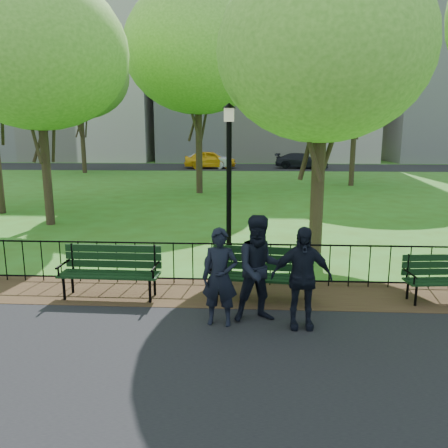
# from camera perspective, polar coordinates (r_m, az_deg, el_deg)

# --- Properties ---
(ground) EXTENTS (120.00, 120.00, 0.00)m
(ground) POSITION_cam_1_polar(r_m,az_deg,el_deg) (7.31, 1.92, -13.27)
(ground) COLOR #3F681B
(dirt_strip) EXTENTS (60.00, 1.60, 0.01)m
(dirt_strip) POSITION_cam_1_polar(r_m,az_deg,el_deg) (8.68, 2.15, -9.01)
(dirt_strip) COLOR #392217
(dirt_strip) RESTS_ON ground
(far_street) EXTENTS (70.00, 9.00, 0.01)m
(far_street) POSITION_cam_1_polar(r_m,az_deg,el_deg) (41.74, 3.07, 7.44)
(far_street) COLOR black
(far_street) RESTS_ON ground
(iron_fence) EXTENTS (24.06, 0.06, 1.00)m
(iron_fence) POSITION_cam_1_polar(r_m,az_deg,el_deg) (9.00, 2.24, -4.99)
(iron_fence) COLOR black
(iron_fence) RESTS_ON ground
(apartment_west) EXTENTS (22.00, 15.00, 26.00)m
(apartment_west) POSITION_cam_1_polar(r_m,az_deg,el_deg) (59.77, -19.87, 20.58)
(apartment_west) COLOR beige
(apartment_west) RESTS_ON ground
(apartment_mid) EXTENTS (24.00, 15.00, 30.00)m
(apartment_mid) POSITION_cam_1_polar(r_m,az_deg,el_deg) (55.94, 5.55, 23.93)
(apartment_mid) COLOR #B4AFA4
(apartment_mid) RESTS_ON ground
(park_bench_main) EXTENTS (2.06, 0.78, 1.08)m
(park_bench_main) POSITION_cam_1_polar(r_m,az_deg,el_deg) (8.15, 2.55, -5.58)
(park_bench_main) COLOR black
(park_bench_main) RESTS_ON ground
(park_bench_left_a) EXTENTS (1.90, 0.63, 1.07)m
(park_bench_left_a) POSITION_cam_1_polar(r_m,az_deg,el_deg) (8.64, -14.55, -5.30)
(park_bench_left_a) COLOR black
(park_bench_left_a) RESTS_ON ground
(lamppost) EXTENTS (0.34, 0.34, 3.81)m
(lamppost) POSITION_cam_1_polar(r_m,az_deg,el_deg) (10.74, 0.65, 6.29)
(lamppost) COLOR black
(lamppost) RESTS_ON ground
(tree_near_w) EXTENTS (5.85, 5.85, 8.15)m
(tree_near_w) POSITION_cam_1_polar(r_m,az_deg,el_deg) (16.22, -23.27, 19.92)
(tree_near_w) COLOR #2D2116
(tree_near_w) RESTS_ON ground
(tree_near_e) EXTENTS (5.23, 5.23, 7.30)m
(tree_near_e) POSITION_cam_1_polar(r_m,az_deg,el_deg) (11.66, 12.85, 21.18)
(tree_near_e) COLOR #2D2116
(tree_near_e) RESTS_ON ground
(tree_far_c) EXTENTS (7.45, 7.45, 10.38)m
(tree_far_c) POSITION_cam_1_polar(r_m,az_deg,el_deg) (23.51, -3.43, 21.76)
(tree_far_c) COLOR #2D2116
(tree_far_c) RESTS_ON ground
(tree_far_e) EXTENTS (7.57, 7.57, 10.55)m
(tree_far_e) POSITION_cam_1_polar(r_m,az_deg,el_deg) (27.89, 17.14, 19.94)
(tree_far_e) COLOR #2D2116
(tree_far_e) RESTS_ON ground
(tree_far_w) EXTENTS (7.73, 7.73, 10.77)m
(tree_far_w) POSITION_cam_1_polar(r_m,az_deg,el_deg) (37.39, -18.46, 17.86)
(tree_far_w) COLOR #2D2116
(tree_far_w) RESTS_ON ground
(person_left) EXTENTS (0.62, 0.44, 1.61)m
(person_left) POSITION_cam_1_polar(r_m,az_deg,el_deg) (7.09, -0.52, -6.95)
(person_left) COLOR black
(person_left) RESTS_ON asphalt_path
(person_mid) EXTENTS (0.95, 0.64, 1.79)m
(person_mid) POSITION_cam_1_polar(r_m,az_deg,el_deg) (7.22, 4.75, -5.87)
(person_mid) COLOR black
(person_mid) RESTS_ON asphalt_path
(person_right) EXTENTS (0.99, 0.43, 1.66)m
(person_right) POSITION_cam_1_polar(r_m,az_deg,el_deg) (7.09, 10.08, -6.91)
(person_right) COLOR black
(person_right) RESTS_ON asphalt_path
(taxi) EXTENTS (4.92, 2.54, 1.60)m
(taxi) POSITION_cam_1_polar(r_m,az_deg,el_deg) (39.99, -1.83, 8.42)
(taxi) COLOR yellow
(taxi) RESTS_ON far_street
(sedan_silver) EXTENTS (4.70, 3.03, 1.46)m
(sedan_silver) POSITION_cam_1_polar(r_m,az_deg,el_deg) (40.45, -1.74, 8.36)
(sedan_silver) COLOR #B4B6BC
(sedan_silver) RESTS_ON far_street
(sedan_dark) EXTENTS (5.02, 2.79, 1.38)m
(sedan_dark) POSITION_cam_1_polar(r_m,az_deg,el_deg) (40.45, 10.12, 8.12)
(sedan_dark) COLOR black
(sedan_dark) RESTS_ON far_street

